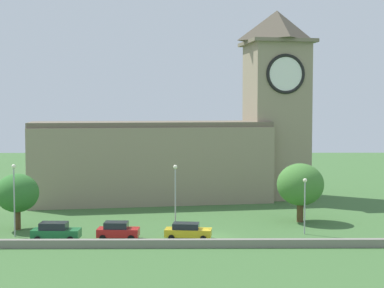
{
  "coord_description": "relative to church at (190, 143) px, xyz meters",
  "views": [
    {
      "loc": [
        -2.52,
        -61.08,
        13.42
      ],
      "look_at": [
        -1.87,
        9.77,
        9.07
      ],
      "focal_mm": 55.91,
      "sensor_mm": 36.0,
      "label": 1
    }
  ],
  "objects": [
    {
      "name": "car_yellow",
      "position": [
        -0.37,
        -26.39,
        -7.43
      ],
      "size": [
        4.9,
        2.57,
        1.67
      ],
      "color": "gold",
      "rests_on": "ground"
    },
    {
      "name": "car_green",
      "position": [
        -13.64,
        -27.16,
        -7.31
      ],
      "size": [
        4.85,
        2.41,
        1.91
      ],
      "color": "#1E6B38",
      "rests_on": "ground"
    },
    {
      "name": "tree_by_tower",
      "position": [
        12.85,
        -17.26,
        -3.88
      ],
      "size": [
        5.48,
        5.48,
        6.89
      ],
      "color": "brown",
      "rests_on": "ground"
    },
    {
      "name": "car_red",
      "position": [
        -7.48,
        -26.46,
        -7.36
      ],
      "size": [
        4.28,
        2.39,
        1.81
      ],
      "color": "red",
      "rests_on": "ground"
    },
    {
      "name": "quay_barrier",
      "position": [
        2.05,
        -30.04,
        -7.87
      ],
      "size": [
        55.13,
        0.7,
        0.8
      ],
      "primitive_type": "cube",
      "color": "gray",
      "rests_on": "ground"
    },
    {
      "name": "streetlamp_central",
      "position": [
        12.02,
        -24.09,
        -4.2
      ],
      "size": [
        0.44,
        0.44,
        5.96
      ],
      "color": "#9EA0A5",
      "rests_on": "ground"
    },
    {
      "name": "streetlamp_west_mid",
      "position": [
        -1.66,
        -24.24,
        -3.36
      ],
      "size": [
        0.44,
        0.44,
        7.41
      ],
      "color": "#9EA0A5",
      "rests_on": "ground"
    },
    {
      "name": "streetlamp_west_end",
      "position": [
        -18.33,
        -25.07,
        -3.28
      ],
      "size": [
        0.44,
        0.44,
        7.56
      ],
      "color": "#9EA0A5",
      "rests_on": "ground"
    },
    {
      "name": "church",
      "position": [
        0.0,
        0.0,
        0.0
      ],
      "size": [
        41.54,
        16.95,
        27.67
      ],
      "color": "gray",
      "rests_on": "ground"
    },
    {
      "name": "tree_riverside_west",
      "position": [
        -19.04,
        -21.44,
        -4.24
      ],
      "size": [
        4.71,
        4.71,
        6.19
      ],
      "color": "brown",
      "rests_on": "ground"
    },
    {
      "name": "ground_plane",
      "position": [
        2.05,
        -10.47,
        -8.27
      ],
      "size": [
        200.0,
        200.0,
        0.0
      ],
      "primitive_type": "plane",
      "color": "#3D6633"
    }
  ]
}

